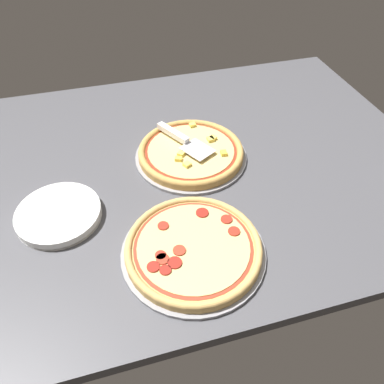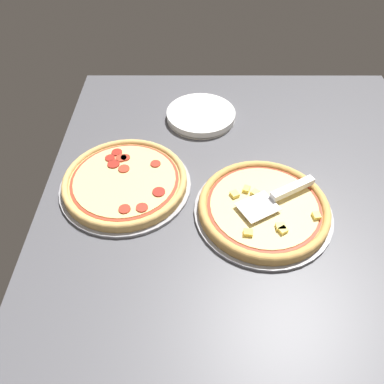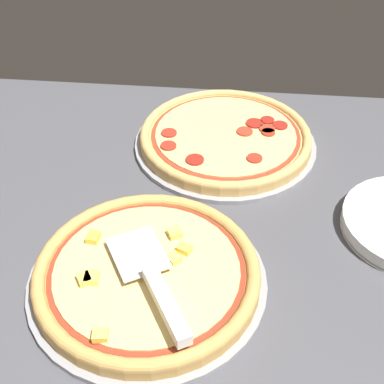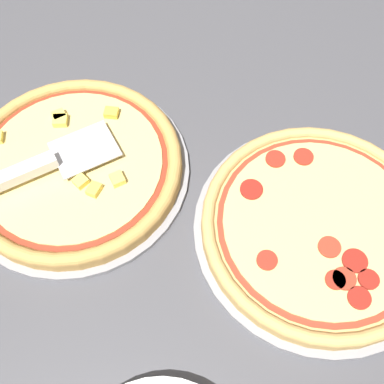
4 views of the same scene
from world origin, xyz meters
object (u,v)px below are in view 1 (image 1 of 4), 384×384
Objects in this scene: pizza_front at (191,151)px; serving_spatula at (178,137)px; pizza_back at (193,247)px; plate_stack at (59,214)px.

pizza_front is 6.77cm from serving_spatula.
pizza_back is 1.55× the size of serving_spatula.
serving_spatula reaches higher than plate_stack.
pizza_front is 46.18cm from plate_stack.
pizza_front is 39.56cm from pizza_back.
serving_spatula is at bearing -63.02° from pizza_front.
pizza_front is 1.47× the size of plate_stack.
pizza_back is at bearing 146.29° from plate_stack.
plate_stack is (33.28, -22.20, -1.06)cm from pizza_back.
pizza_front is at bearing -104.65° from pizza_back.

